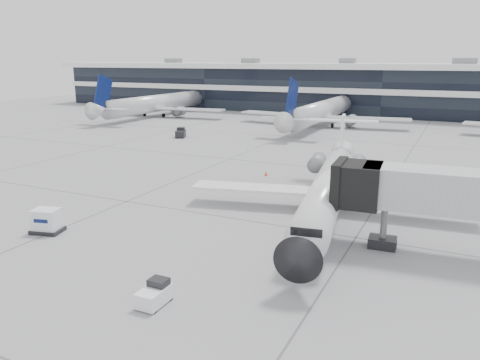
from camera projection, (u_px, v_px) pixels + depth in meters
The scene contains 9 objects.
ground at pixel (228, 218), 36.80m from camera, with size 220.00×220.00×0.00m, color #949496.
terminal at pixel (389, 91), 107.23m from camera, with size 170.00×22.00×10.00m, color black.
bg_jet_left at pixel (159, 116), 103.61m from camera, with size 32.00×40.00×9.60m, color silver, non-canonical shape.
bg_jet_center at pixel (322, 125), 88.21m from camera, with size 32.00×40.00×9.60m, color silver, non-canonical shape.
regional_jet at pixel (329, 185), 37.56m from camera, with size 22.99×28.68×6.64m.
baggage_tug at pixel (155, 294), 23.67m from camera, with size 1.14×1.92×1.22m.
cargo_uld at pixel (47, 221), 33.44m from camera, with size 2.41×2.01×1.71m.
traffic_cone at pixel (266, 173), 50.05m from camera, with size 0.37×0.37×0.50m.
far_tug at pixel (181, 133), 74.71m from camera, with size 2.29×2.79×1.54m.
Camera 1 is at (15.85, -31.10, 12.06)m, focal length 35.00 mm.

